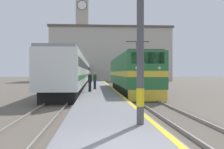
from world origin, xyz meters
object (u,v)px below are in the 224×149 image
(clock_tower, at_px, (82,31))
(second_waiting_passenger, at_px, (95,80))
(locomotive_train, at_px, (130,74))
(person_on_platform, at_px, (90,82))
(passenger_train, at_px, (79,73))
(catenary_mast, at_px, (143,1))

(clock_tower, bearing_deg, second_waiting_passenger, -86.11)
(second_waiting_passenger, bearing_deg, locomotive_train, -2.78)
(second_waiting_passenger, bearing_deg, person_on_platform, -97.38)
(passenger_train, distance_m, second_waiting_passenger, 15.43)
(passenger_train, bearing_deg, second_waiting_passenger, -80.56)
(passenger_train, distance_m, person_on_platform, 18.85)
(catenary_mast, distance_m, clock_tower, 71.41)
(passenger_train, xyz_separation_m, person_on_platform, (2.07, -18.72, -0.80))
(locomotive_train, bearing_deg, clock_tower, 97.86)
(catenary_mast, xyz_separation_m, clock_tower, (-5.06, 70.49, 10.20))
(locomotive_train, distance_m, catenary_mast, 18.64)
(locomotive_train, xyz_separation_m, passenger_train, (-6.19, 15.37, 0.13))
(catenary_mast, xyz_separation_m, person_on_platform, (-1.99, 15.00, -3.19))
(catenary_mast, height_order, person_on_platform, catenary_mast)
(passenger_train, height_order, clock_tower, clock_tower)
(locomotive_train, bearing_deg, second_waiting_passenger, 177.22)
(person_on_platform, bearing_deg, clock_tower, 93.17)
(second_waiting_passenger, bearing_deg, passenger_train, 99.44)
(catenary_mast, height_order, clock_tower, clock_tower)
(locomotive_train, bearing_deg, person_on_platform, -140.91)
(catenary_mast, relative_size, second_waiting_passenger, 4.70)
(locomotive_train, height_order, second_waiting_passenger, locomotive_train)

